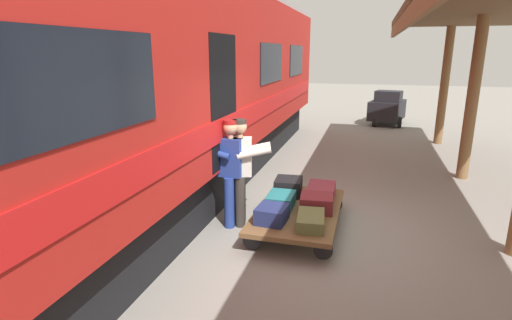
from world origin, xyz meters
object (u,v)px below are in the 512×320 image
at_px(suitcase_burgundy_valise, 321,191).
at_px(suitcase_black_hardshell, 288,186).
at_px(baggage_tug, 387,108).
at_px(porter_in_overalls, 230,169).
at_px(suitcase_teal_softside, 281,200).
at_px(train_car, 137,92).
at_px(luggage_cart, 298,211).
at_px(suitcase_navy_fabric, 272,214).
at_px(porter_by_door, 241,169).
at_px(suitcase_maroon_trunk, 316,203).
at_px(suitcase_olive_duffel, 311,220).

height_order(suitcase_burgundy_valise, suitcase_black_hardshell, suitcase_black_hardshell).
bearing_deg(baggage_tug, porter_in_overalls, 75.37).
bearing_deg(suitcase_burgundy_valise, suitcase_teal_softside, 46.95).
xyz_separation_m(train_car, luggage_cart, (-2.69, -0.01, -1.78)).
height_order(suitcase_navy_fabric, suitcase_black_hardshell, suitcase_black_hardshell).
bearing_deg(train_car, porter_by_door, 178.22).
relative_size(suitcase_maroon_trunk, baggage_tug, 0.26).
xyz_separation_m(suitcase_maroon_trunk, porter_in_overalls, (1.35, 0.15, 0.47)).
distance_m(train_car, suitcase_navy_fabric, 2.96).
xyz_separation_m(train_car, suitcase_olive_duffel, (-2.97, 0.59, -1.64)).
bearing_deg(suitcase_black_hardshell, luggage_cart, 115.04).
bearing_deg(porter_in_overalls, suitcase_black_hardshell, -136.53).
relative_size(suitcase_maroon_trunk, suitcase_navy_fabric, 1.07).
height_order(suitcase_maroon_trunk, suitcase_teal_softside, suitcase_maroon_trunk).
bearing_deg(suitcase_teal_softside, suitcase_burgundy_valise, -133.05).
bearing_deg(suitcase_navy_fabric, suitcase_black_hardshell, -90.00).
height_order(train_car, suitcase_olive_duffel, train_car).
bearing_deg(suitcase_maroon_trunk, suitcase_teal_softside, 0.00).
distance_m(suitcase_navy_fabric, baggage_tug, 10.88).
bearing_deg(suitcase_navy_fabric, porter_in_overalls, -29.75).
distance_m(luggage_cart, porter_in_overalls, 1.25).
bearing_deg(luggage_cart, porter_in_overalls, 7.91).
bearing_deg(baggage_tug, suitcase_olive_duffel, 82.92).
distance_m(train_car, suitcase_black_hardshell, 2.95).
xyz_separation_m(suitcase_navy_fabric, suitcase_black_hardshell, (0.00, -1.20, 0.02)).
height_order(suitcase_burgundy_valise, porter_by_door, porter_by_door).
relative_size(suitcase_teal_softside, porter_by_door, 0.32).
xyz_separation_m(luggage_cart, suitcase_olive_duffel, (-0.28, 0.60, 0.13)).
bearing_deg(suitcase_burgundy_valise, porter_by_door, 29.24).
distance_m(suitcase_navy_fabric, porter_in_overalls, 1.03).
distance_m(suitcase_burgundy_valise, porter_in_overalls, 1.61).
bearing_deg(baggage_tug, porter_by_door, 76.12).
xyz_separation_m(train_car, suitcase_navy_fabric, (-2.41, 0.59, -1.61)).
bearing_deg(suitcase_burgundy_valise, suitcase_black_hardshell, 0.00).
height_order(train_car, porter_by_door, train_car).
bearing_deg(baggage_tug, suitcase_burgundy_valise, 82.04).
height_order(luggage_cart, suitcase_olive_duffel, suitcase_olive_duffel).
xyz_separation_m(suitcase_maroon_trunk, porter_by_door, (1.18, 0.06, 0.47)).
height_order(suitcase_olive_duffel, suitcase_maroon_trunk, suitcase_maroon_trunk).
distance_m(suitcase_olive_duffel, suitcase_navy_fabric, 0.56).
bearing_deg(suitcase_maroon_trunk, train_car, 0.17).
xyz_separation_m(suitcase_maroon_trunk, suitcase_black_hardshell, (0.56, -0.60, 0.02)).
relative_size(suitcase_burgundy_valise, baggage_tug, 0.32).
distance_m(suitcase_navy_fabric, porter_by_door, 0.95).
height_order(suitcase_olive_duffel, suitcase_navy_fabric, suitcase_navy_fabric).
relative_size(train_car, suitcase_olive_duffel, 28.02).
xyz_separation_m(suitcase_burgundy_valise, porter_in_overalls, (1.35, 0.75, 0.49)).
bearing_deg(suitcase_olive_duffel, suitcase_navy_fabric, 0.00).
height_order(luggage_cart, suitcase_burgundy_valise, suitcase_burgundy_valise).
bearing_deg(porter_by_door, suitcase_maroon_trunk, -176.90).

